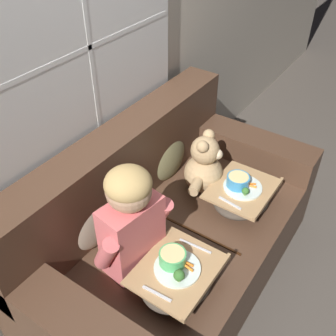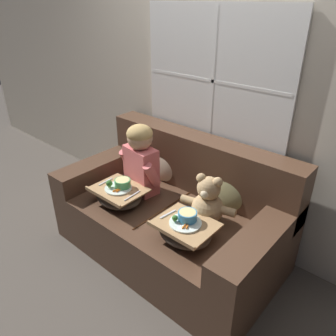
{
  "view_description": "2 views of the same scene",
  "coord_description": "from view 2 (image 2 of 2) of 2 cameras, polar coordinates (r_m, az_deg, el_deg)",
  "views": [
    {
      "loc": [
        -1.28,
        -0.81,
        2.06
      ],
      "look_at": [
        0.06,
        0.11,
        0.76
      ],
      "focal_mm": 42.0,
      "sensor_mm": 36.0,
      "label": 1
    },
    {
      "loc": [
        1.42,
        -1.62,
        1.93
      ],
      "look_at": [
        -0.12,
        0.13,
        0.71
      ],
      "focal_mm": 35.0,
      "sensor_mm": 36.0,
      "label": 2
    }
  ],
  "objects": [
    {
      "name": "ground_plane",
      "position": [
        2.89,
        0.04,
        -14.14
      ],
      "size": [
        14.0,
        14.0,
        0.0
      ],
      "primitive_type": "plane",
      "color": "#4C443D"
    },
    {
      "name": "wall_back_with_window",
      "position": [
        2.68,
        8.35,
        13.94
      ],
      "size": [
        8.0,
        0.08,
        2.6
      ],
      "color": "beige",
      "rests_on": "ground_plane"
    },
    {
      "name": "couch",
      "position": [
        2.72,
        1.0,
        -8.24
      ],
      "size": [
        1.79,
        0.99,
        0.93
      ],
      "color": "#4C3323",
      "rests_on": "ground_plane"
    },
    {
      "name": "throw_pillow_behind_child",
      "position": [
        2.92,
        -0.92,
        1.08
      ],
      "size": [
        0.36,
        0.17,
        0.37
      ],
      "color": "#C1B293",
      "rests_on": "couch"
    },
    {
      "name": "throw_pillow_behind_teddy",
      "position": [
        2.57,
        10.38,
        -3.41
      ],
      "size": [
        0.37,
        0.18,
        0.38
      ],
      "color": "#898456",
      "rests_on": "couch"
    },
    {
      "name": "child_figure",
      "position": [
        2.68,
        -4.81,
        2.12
      ],
      "size": [
        0.43,
        0.23,
        0.59
      ],
      "color": "#DB6666",
      "rests_on": "couch"
    },
    {
      "name": "teddy_bear",
      "position": [
        2.37,
        6.9,
        -6.11
      ],
      "size": [
        0.42,
        0.3,
        0.39
      ],
      "color": "tan",
      "rests_on": "couch"
    },
    {
      "name": "lap_tray_child",
      "position": [
        2.65,
        -8.53,
        -4.59
      ],
      "size": [
        0.41,
        0.34,
        0.2
      ],
      "color": "#473D33",
      "rests_on": "child_figure"
    },
    {
      "name": "lap_tray_teddy",
      "position": [
        2.26,
        3.01,
        -10.69
      ],
      "size": [
        0.4,
        0.33,
        0.2
      ],
      "color": "#473D33",
      "rests_on": "teddy_bear"
    }
  ]
}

